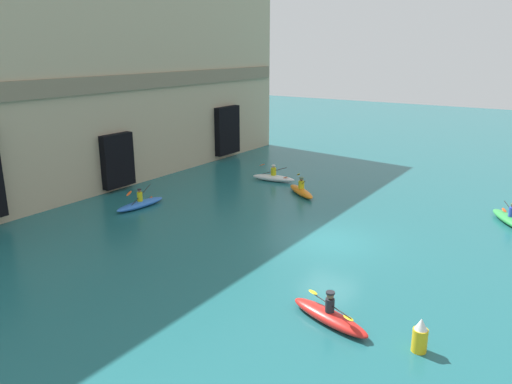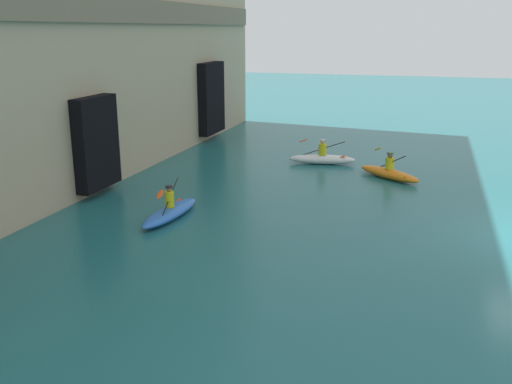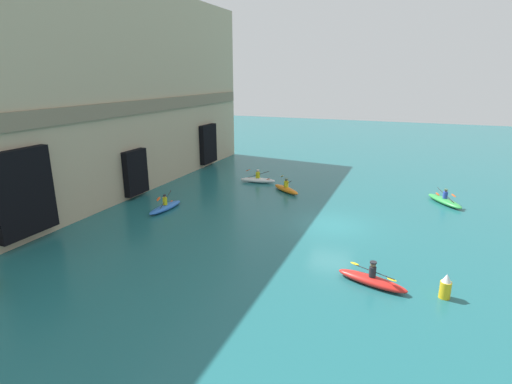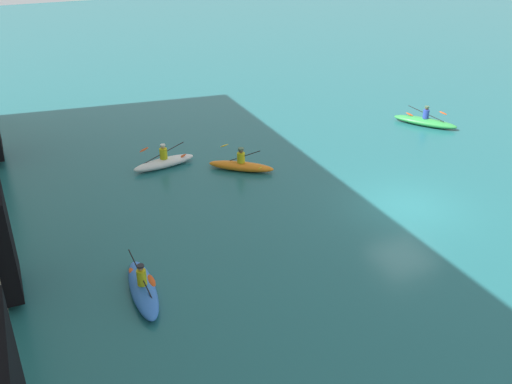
# 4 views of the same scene
# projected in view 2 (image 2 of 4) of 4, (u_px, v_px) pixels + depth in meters

# --- Properties ---
(kayak_white) EXTENTS (1.20, 3.05, 1.12)m
(kayak_white) POSITION_uv_depth(u_px,v_px,m) (322.00, 158.00, 25.59)
(kayak_white) COLOR white
(kayak_white) RESTS_ON ground
(kayak_blue) EXTENTS (3.25, 0.99, 1.16)m
(kayak_blue) POSITION_uv_depth(u_px,v_px,m) (170.00, 212.00, 18.27)
(kayak_blue) COLOR blue
(kayak_blue) RESTS_ON ground
(kayak_orange) EXTENTS (2.37, 2.79, 1.18)m
(kayak_orange) POSITION_uv_depth(u_px,v_px,m) (389.00, 173.00, 23.09)
(kayak_orange) COLOR orange
(kayak_orange) RESTS_ON ground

